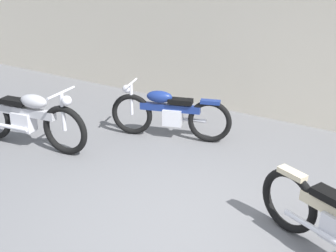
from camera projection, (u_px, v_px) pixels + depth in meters
ground_plane at (186, 228)px, 4.48m from camera, size 40.00×40.00×0.00m
building_wall at (301, 38)px, 6.87m from camera, size 18.00×0.30×2.92m
motorcycle_silver at (27, 118)px, 6.24m from camera, size 2.15×0.66×0.97m
motorcycle_blue at (169, 113)px, 6.55m from camera, size 1.90×0.81×0.88m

